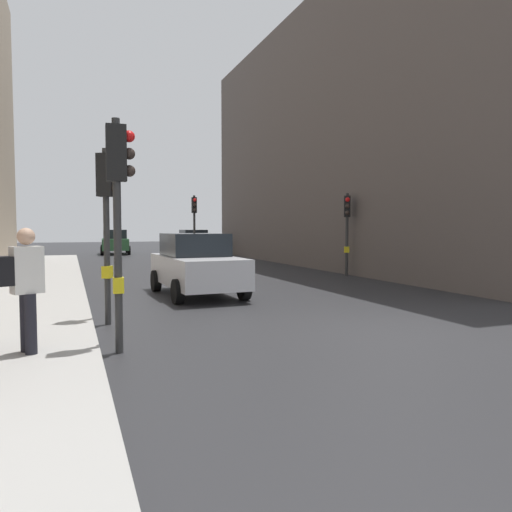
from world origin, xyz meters
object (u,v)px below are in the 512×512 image
Objects in this scene: traffic_light_far_median at (194,217)px; car_white_compact at (193,242)px; pedestrian_with_black_backpack at (24,283)px; traffic_light_near_right at (107,204)px; car_green_estate at (115,242)px; car_silver_hatchback at (196,265)px; traffic_light_near_left at (118,192)px; traffic_light_mid_street at (347,219)px.

traffic_light_far_median is 0.87× the size of car_white_compact.
pedestrian_with_black_backpack is at bearing -110.69° from traffic_light_far_median.
traffic_light_far_median is 16.66m from traffic_light_near_right.
pedestrian_with_black_backpack reaches higher than car_green_estate.
car_silver_hatchback is at bearing -89.26° from car_green_estate.
traffic_light_near_right is 2.35m from traffic_light_near_left.
car_white_compact is at bearing 76.81° from car_silver_hatchback.
traffic_light_mid_street is 13.25m from traffic_light_near_left.
traffic_light_near_right is at bearing 90.06° from traffic_light_near_left.
traffic_light_mid_street is 11.76m from traffic_light_near_right.
traffic_light_far_median is at bearing 72.86° from traffic_light_near_left.
pedestrian_with_black_backpack is (-1.32, -0.19, -1.30)m from traffic_light_near_left.
car_green_estate is at bearing 90.74° from car_silver_hatchback.
traffic_light_near_left reaches higher than car_green_estate.
car_white_compact is (7.47, 24.06, -1.52)m from traffic_light_near_right.
traffic_light_near_left reaches higher than car_white_compact.
traffic_light_near_right is at bearing -109.53° from traffic_light_far_median.
car_green_estate is (2.35, 26.68, -1.52)m from traffic_light_near_right.
traffic_light_far_median reaches higher than car_white_compact.
car_silver_hatchback is (0.30, -23.16, 0.00)m from car_green_estate.
traffic_light_far_median is at bearing 69.31° from pedestrian_with_black_backpack.
traffic_light_near_right is 0.81× the size of car_green_estate.
traffic_light_far_median reaches higher than pedestrian_with_black_backpack.
pedestrian_with_black_backpack is at bearing -97.16° from car_green_estate.
car_silver_hatchback is at bearing 56.74° from pedestrian_with_black_backpack.
car_green_estate is 2.43× the size of pedestrian_with_black_backpack.
traffic_light_far_median is at bearing 76.55° from car_silver_hatchback.
traffic_light_far_median is (-4.02, 8.89, 0.25)m from traffic_light_mid_street.
car_white_compact is 28.02m from pedestrian_with_black_backpack.
car_green_estate is at bearing 152.92° from car_white_compact.
traffic_light_near_left reaches higher than car_silver_hatchback.
traffic_light_near_right is 3.12m from pedestrian_with_black_backpack.
car_silver_hatchback is 2.41× the size of pedestrian_with_black_backpack.
car_white_compact is 21.10m from car_silver_hatchback.
traffic_light_far_median is 2.06× the size of pedestrian_with_black_backpack.
car_silver_hatchback is (2.65, 3.52, -1.52)m from traffic_light_near_right.
traffic_light_far_median is 8.74m from car_white_compact.
pedestrian_with_black_backpack is at bearing -108.28° from car_white_compact.
car_white_compact is at bearing 71.72° from pedestrian_with_black_backpack.
car_white_compact is at bearing 72.76° from traffic_light_near_right.
car_green_estate is at bearing 106.31° from traffic_light_far_median.
traffic_light_mid_street is at bearing 25.37° from car_silver_hatchback.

